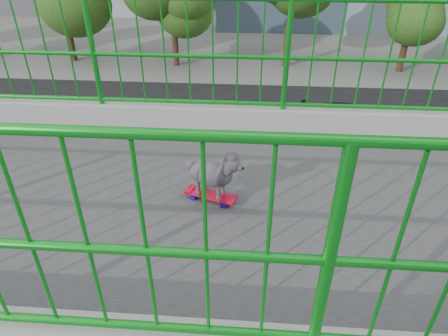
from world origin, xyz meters
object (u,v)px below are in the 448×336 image
car_3 (350,119)px  car_5 (279,254)px  skateboard (211,195)px  car_0 (279,255)px  car_7 (356,151)px  car_6 (156,186)px  car_1 (170,184)px  poodle (213,172)px

car_3 → car_5: (9.60, -3.92, -0.03)m
skateboard → car_0: size_ratio=0.12×
car_7 → car_6: bearing=111.9°
car_0 → car_7: car_7 is taller
car_0 → car_1: (-3.20, -3.88, 0.13)m
car_7 → car_5: bearing=151.0°
poodle → car_1: (-9.10, -2.61, -6.50)m
car_1 → car_0: bearing=50.5°
car_1 → car_5: bearing=50.5°
skateboard → car_1: skateboard is taller
skateboard → car_6: (-9.09, -3.10, -6.35)m
poodle → car_1: 11.48m
poodle → car_0: bearing=-173.2°
skateboard → car_6: size_ratio=0.09×
car_0 → car_1: 5.03m
poodle → car_6: (-9.10, -3.13, -6.59)m
car_1 → car_6: size_ratio=0.96×
poodle → car_7: poodle is taller
car_5 → poodle: bearing=-12.2°
car_1 → poodle: bearing=16.0°
car_0 → car_3: bearing=157.7°
car_3 → car_5: 10.37m
poodle → car_3: size_ratio=0.10×
car_1 → skateboard: bearing=15.8°
car_3 → car_5: bearing=157.8°
car_5 → car_6: size_ratio=0.82×
car_1 → car_6: car_1 is taller
car_1 → car_6: 0.53m
car_3 → car_5: size_ratio=1.18×
poodle → car_1: poodle is taller
car_3 → car_6: car_3 is taller
car_0 → car_7: size_ratio=0.77×
skateboard → poodle: 0.24m
skateboard → car_5: bearing=-173.5°
car_1 → car_3: (-6.40, 7.81, -0.08)m
car_1 → car_7: size_ratio=0.95×
car_1 → car_5: size_ratio=1.16×
car_0 → car_5: (0.00, 0.01, 0.01)m
poodle → car_1: size_ratio=0.10×
poodle → car_3: bearing=-179.6°
car_0 → car_5: bearing=90.0°
car_5 → car_7: (-6.40, 3.55, 0.05)m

